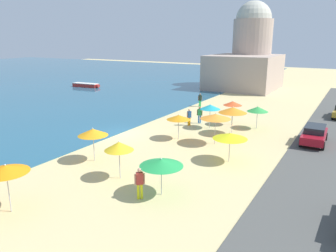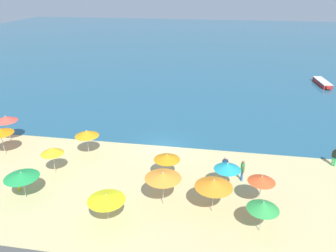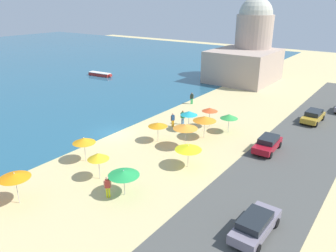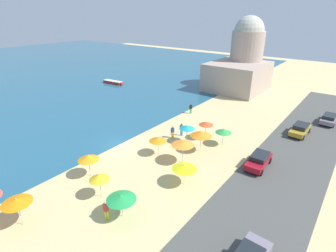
% 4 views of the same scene
% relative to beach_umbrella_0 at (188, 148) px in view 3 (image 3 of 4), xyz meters
% --- Properties ---
extents(ground_plane, '(160.00, 160.00, 0.00)m').
position_rel_beach_umbrella_0_xyz_m(ground_plane, '(1.58, 10.90, -1.86)').
color(ground_plane, '#CFBC81').
extents(coastal_road, '(80.00, 8.00, 0.06)m').
position_rel_beach_umbrella_0_xyz_m(coastal_road, '(1.58, -7.10, -1.83)').
color(coastal_road, '#4B4B48').
rests_on(coastal_road, ground_plane).
extents(beach_umbrella_0, '(2.39, 2.39, 2.13)m').
position_rel_beach_umbrella_0_xyz_m(beach_umbrella_0, '(0.00, 0.00, 0.00)').
color(beach_umbrella_0, '#B2B2B7').
rests_on(beach_umbrella_0, ground_plane).
extents(beach_umbrella_2, '(2.39, 2.39, 2.13)m').
position_rel_beach_umbrella_0_xyz_m(beach_umbrella_2, '(-6.64, 1.46, 0.01)').
color(beach_umbrella_2, '#B2B2B7').
rests_on(beach_umbrella_2, ground_plane).
extents(beach_umbrella_3, '(2.03, 2.03, 2.17)m').
position_rel_beach_umbrella_0_xyz_m(beach_umbrella_3, '(2.86, 5.57, 0.04)').
color(beach_umbrella_3, '#B2B2B7').
rests_on(beach_umbrella_3, ground_plane).
extents(beach_umbrella_4, '(1.83, 1.83, 2.44)m').
position_rel_beach_umbrella_0_xyz_m(beach_umbrella_4, '(9.62, 3.24, 0.31)').
color(beach_umbrella_4, '#B2B2B7').
rests_on(beach_umbrella_4, ground_plane).
extents(beach_umbrella_5, '(1.96, 1.96, 2.20)m').
position_rel_beach_umbrella_0_xyz_m(beach_umbrella_5, '(9.52, 0.75, 0.03)').
color(beach_umbrella_5, '#B2B2B7').
rests_on(beach_umbrella_5, ground_plane).
extents(beach_umbrella_6, '(2.08, 2.08, 2.40)m').
position_rel_beach_umbrella_0_xyz_m(beach_umbrella_6, '(-4.63, 8.20, 0.22)').
color(beach_umbrella_6, '#B2B2B7').
rests_on(beach_umbrella_6, ground_plane).
extents(beach_umbrella_7, '(1.94, 1.94, 2.37)m').
position_rel_beach_umbrella_0_xyz_m(beach_umbrella_7, '(7.40, 4.66, 0.21)').
color(beach_umbrella_7, '#B2B2B7').
rests_on(beach_umbrella_7, ground_plane).
extents(beach_umbrella_8, '(1.78, 1.78, 2.42)m').
position_rel_beach_umbrella_0_xyz_m(beach_umbrella_8, '(-6.08, 4.78, 0.22)').
color(beach_umbrella_8, '#B2B2B7').
rests_on(beach_umbrella_8, ground_plane).
extents(beach_umbrella_9, '(2.47, 2.47, 2.57)m').
position_rel_beach_umbrella_0_xyz_m(beach_umbrella_9, '(3.15, 2.38, 0.44)').
color(beach_umbrella_9, '#B2B2B7').
rests_on(beach_umbrella_9, ground_plane).
extents(beach_umbrella_10, '(2.49, 2.49, 2.54)m').
position_rel_beach_umbrella_0_xyz_m(beach_umbrella_10, '(6.52, 2.14, 0.35)').
color(beach_umbrella_10, '#B2B2B7').
rests_on(beach_umbrella_10, ground_plane).
extents(beach_umbrella_11, '(2.22, 2.22, 2.52)m').
position_rel_beach_umbrella_0_xyz_m(beach_umbrella_11, '(-11.99, 6.95, 0.41)').
color(beach_umbrella_11, '#B2B2B7').
rests_on(beach_umbrella_11, ground_plane).
extents(bather_0, '(0.52, 0.35, 1.66)m').
position_rel_beach_umbrella_0_xyz_m(bather_0, '(7.30, 6.80, -0.93)').
color(bather_0, orange).
rests_on(bather_0, ground_plane).
extents(bather_1, '(0.41, 0.44, 1.76)m').
position_rel_beach_umbrella_0_xyz_m(bather_1, '(-7.64, 2.20, -0.88)').
color(bather_1, yellow).
rests_on(bather_1, ground_plane).
extents(bather_2, '(0.49, 0.38, 1.66)m').
position_rel_beach_umbrella_0_xyz_m(bather_2, '(16.23, 9.78, -0.93)').
color(bather_2, green).
rests_on(bather_2, ground_plane).
extents(bather_3, '(0.28, 0.56, 1.72)m').
position_rel_beach_umbrella_0_xyz_m(bather_3, '(8.60, 6.28, -0.90)').
color(bather_3, '#326FC0').
rests_on(bather_3, ground_plane).
extents(parked_car_2, '(4.20, 1.91, 1.42)m').
position_rel_beach_umbrella_0_xyz_m(parked_car_2, '(7.25, -4.57, -1.05)').
color(parked_car_2, maroon).
rests_on(parked_car_2, coastal_road).
extents(parked_car_3, '(4.51, 1.93, 1.44)m').
position_rel_beach_umbrella_0_xyz_m(parked_car_3, '(-5.25, -8.35, -1.04)').
color(parked_car_3, slate).
rests_on(parked_car_3, coastal_road).
extents(parked_car_4, '(4.34, 2.04, 1.42)m').
position_rel_beach_umbrella_0_xyz_m(parked_car_4, '(18.42, -6.12, -1.05)').
color(parked_car_4, '#B08928').
rests_on(parked_car_4, coastal_road).
extents(skiff_nearshore, '(1.75, 5.28, 0.67)m').
position_rel_beach_umbrella_0_xyz_m(skiff_nearshore, '(21.25, 33.99, -1.48)').
color(skiff_nearshore, '#B22B25').
rests_on(skiff_nearshore, sea).
extents(harbor_fortress, '(13.08, 10.63, 14.48)m').
position_rel_beach_umbrella_0_xyz_m(harbor_fortress, '(35.66, 9.87, 3.28)').
color(harbor_fortress, tan).
rests_on(harbor_fortress, ground_plane).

